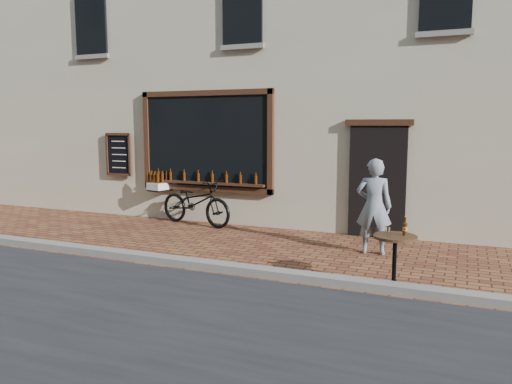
% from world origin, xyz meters
% --- Properties ---
extents(ground, '(90.00, 90.00, 0.00)m').
position_xyz_m(ground, '(0.00, 0.00, 0.00)').
color(ground, '#572A1C').
rests_on(ground, ground).
extents(kerb, '(90.00, 0.25, 0.12)m').
position_xyz_m(kerb, '(0.00, 0.20, 0.06)').
color(kerb, slate).
rests_on(kerb, ground).
extents(shop_building, '(28.00, 6.20, 10.00)m').
position_xyz_m(shop_building, '(0.00, 6.50, 5.00)').
color(shop_building, '#C2B798').
rests_on(shop_building, ground).
extents(cargo_bicycle, '(2.38, 1.11, 1.10)m').
position_xyz_m(cargo_bicycle, '(-2.04, 3.13, 0.53)').
color(cargo_bicycle, black).
rests_on(cargo_bicycle, ground).
extents(bistro_table, '(0.58, 0.58, 0.99)m').
position_xyz_m(bistro_table, '(2.67, 0.35, 0.53)').
color(bistro_table, black).
rests_on(bistro_table, ground).
extents(pedestrian, '(0.64, 0.46, 1.66)m').
position_xyz_m(pedestrian, '(2.07, 2.14, 0.83)').
color(pedestrian, slate).
rests_on(pedestrian, ground).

